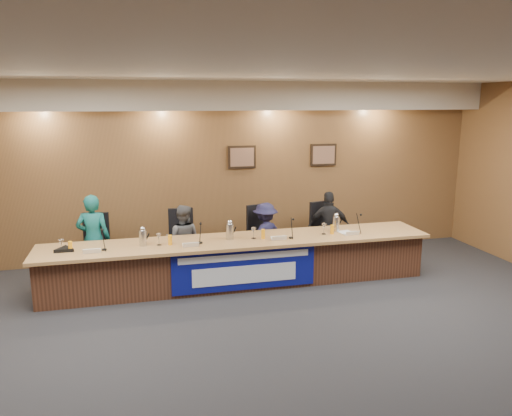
% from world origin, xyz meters
% --- Properties ---
extents(floor, '(10.00, 10.00, 0.00)m').
position_xyz_m(floor, '(0.00, 0.00, 0.00)').
color(floor, '#232325').
rests_on(floor, ground).
extents(ceiling, '(10.00, 8.00, 0.04)m').
position_xyz_m(ceiling, '(0.00, 0.00, 3.20)').
color(ceiling, silver).
rests_on(ceiling, wall_back).
extents(wall_back, '(10.00, 0.04, 3.20)m').
position_xyz_m(wall_back, '(0.00, 4.00, 1.60)').
color(wall_back, brown).
rests_on(wall_back, floor).
extents(soffit, '(10.00, 0.50, 0.50)m').
position_xyz_m(soffit, '(0.00, 3.75, 2.95)').
color(soffit, beige).
rests_on(soffit, wall_back).
extents(dais_body, '(6.00, 0.80, 0.70)m').
position_xyz_m(dais_body, '(0.00, 2.40, 0.35)').
color(dais_body, '#492819').
rests_on(dais_body, floor).
extents(dais_top, '(6.10, 0.95, 0.05)m').
position_xyz_m(dais_top, '(0.00, 2.35, 0.72)').
color(dais_top, '#A47543').
rests_on(dais_top, dais_body).
extents(banner, '(2.20, 0.02, 0.65)m').
position_xyz_m(banner, '(0.00, 1.99, 0.38)').
color(banner, navy).
rests_on(banner, dais_body).
extents(banner_text_upper, '(2.00, 0.01, 0.10)m').
position_xyz_m(banner_text_upper, '(0.00, 1.97, 0.58)').
color(banner_text_upper, silver).
rests_on(banner_text_upper, banner).
extents(banner_text_lower, '(1.60, 0.01, 0.28)m').
position_xyz_m(banner_text_lower, '(0.00, 1.97, 0.30)').
color(banner_text_lower, silver).
rests_on(banner_text_lower, banner).
extents(wall_photo_left, '(0.52, 0.04, 0.42)m').
position_xyz_m(wall_photo_left, '(0.40, 3.97, 1.85)').
color(wall_photo_left, black).
rests_on(wall_photo_left, wall_back).
extents(wall_photo_right, '(0.52, 0.04, 0.42)m').
position_xyz_m(wall_photo_right, '(2.00, 3.97, 1.85)').
color(wall_photo_right, black).
rests_on(wall_photo_right, wall_back).
extents(panelist_a, '(0.56, 0.41, 1.44)m').
position_xyz_m(panelist_a, '(-2.23, 3.04, 0.72)').
color(panelist_a, '#125957').
rests_on(panelist_a, floor).
extents(panelist_b, '(0.70, 0.62, 1.20)m').
position_xyz_m(panelist_b, '(-0.81, 3.04, 0.60)').
color(panelist_b, '#4D4E52').
rests_on(panelist_b, floor).
extents(panelist_c, '(0.86, 0.69, 1.16)m').
position_xyz_m(panelist_c, '(0.60, 3.04, 0.58)').
color(panelist_c, '#1B1A3B').
rests_on(panelist_c, floor).
extents(panelist_d, '(0.81, 0.46, 1.31)m').
position_xyz_m(panelist_d, '(1.78, 3.04, 0.65)').
color(panelist_d, black).
rests_on(panelist_d, floor).
extents(office_chair_a, '(0.54, 0.54, 0.08)m').
position_xyz_m(office_chair_a, '(-2.23, 3.14, 0.48)').
color(office_chair_a, black).
rests_on(office_chair_a, floor).
extents(office_chair_b, '(0.49, 0.49, 0.08)m').
position_xyz_m(office_chair_b, '(-0.81, 3.14, 0.48)').
color(office_chair_b, black).
rests_on(office_chair_b, floor).
extents(office_chair_c, '(0.60, 0.60, 0.08)m').
position_xyz_m(office_chair_c, '(0.60, 3.14, 0.48)').
color(office_chair_c, black).
rests_on(office_chair_c, floor).
extents(office_chair_d, '(0.59, 0.59, 0.08)m').
position_xyz_m(office_chair_d, '(1.78, 3.14, 0.48)').
color(office_chair_d, black).
rests_on(office_chair_d, floor).
extents(nameplate_a, '(0.24, 0.08, 0.10)m').
position_xyz_m(nameplate_a, '(-2.19, 2.12, 0.80)').
color(nameplate_a, white).
rests_on(nameplate_a, dais_top).
extents(microphone_a, '(0.07, 0.07, 0.02)m').
position_xyz_m(microphone_a, '(-2.02, 2.25, 0.76)').
color(microphone_a, black).
rests_on(microphone_a, dais_top).
extents(juice_glass_a, '(0.06, 0.06, 0.15)m').
position_xyz_m(juice_glass_a, '(-2.49, 2.30, 0.82)').
color(juice_glass_a, '#FFA214').
rests_on(juice_glass_a, dais_top).
extents(water_glass_a, '(0.08, 0.08, 0.18)m').
position_xyz_m(water_glass_a, '(-2.61, 2.33, 0.84)').
color(water_glass_a, silver).
rests_on(water_glass_a, dais_top).
extents(nameplate_b, '(0.24, 0.08, 0.10)m').
position_xyz_m(nameplate_b, '(-0.78, 2.10, 0.80)').
color(nameplate_b, white).
rests_on(nameplate_b, dais_top).
extents(microphone_b, '(0.07, 0.07, 0.02)m').
position_xyz_m(microphone_b, '(-0.63, 2.27, 0.76)').
color(microphone_b, black).
rests_on(microphone_b, dais_top).
extents(juice_glass_b, '(0.06, 0.06, 0.15)m').
position_xyz_m(juice_glass_b, '(-1.08, 2.30, 0.82)').
color(juice_glass_b, '#FFA214').
rests_on(juice_glass_b, dais_top).
extents(water_glass_b, '(0.08, 0.08, 0.18)m').
position_xyz_m(water_glass_b, '(-1.24, 2.32, 0.84)').
color(water_glass_b, silver).
rests_on(water_glass_b, dais_top).
extents(nameplate_c, '(0.24, 0.08, 0.10)m').
position_xyz_m(nameplate_c, '(0.59, 2.14, 0.80)').
color(nameplate_c, white).
rests_on(nameplate_c, dais_top).
extents(microphone_c, '(0.07, 0.07, 0.02)m').
position_xyz_m(microphone_c, '(0.80, 2.21, 0.76)').
color(microphone_c, black).
rests_on(microphone_c, dais_top).
extents(juice_glass_c, '(0.06, 0.06, 0.15)m').
position_xyz_m(juice_glass_c, '(0.37, 2.30, 0.82)').
color(juice_glass_c, '#FFA214').
rests_on(juice_glass_c, dais_top).
extents(water_glass_c, '(0.08, 0.08, 0.18)m').
position_xyz_m(water_glass_c, '(0.22, 2.33, 0.84)').
color(water_glass_c, silver).
rests_on(water_glass_c, dais_top).
extents(nameplate_d, '(0.24, 0.08, 0.10)m').
position_xyz_m(nameplate_d, '(1.81, 2.13, 0.80)').
color(nameplate_d, white).
rests_on(nameplate_d, dais_top).
extents(microphone_d, '(0.07, 0.07, 0.02)m').
position_xyz_m(microphone_d, '(1.95, 2.25, 0.76)').
color(microphone_d, black).
rests_on(microphone_d, dais_top).
extents(juice_glass_d, '(0.06, 0.06, 0.15)m').
position_xyz_m(juice_glass_d, '(1.52, 2.29, 0.82)').
color(juice_glass_d, '#FFA214').
rests_on(juice_glass_d, dais_top).
extents(water_glass_d, '(0.08, 0.08, 0.18)m').
position_xyz_m(water_glass_d, '(1.39, 2.31, 0.84)').
color(water_glass_d, silver).
rests_on(water_glass_d, dais_top).
extents(carafe_left, '(0.11, 0.11, 0.24)m').
position_xyz_m(carafe_left, '(-1.47, 2.35, 0.87)').
color(carafe_left, silver).
rests_on(carafe_left, dais_top).
extents(carafe_mid, '(0.12, 0.12, 0.25)m').
position_xyz_m(carafe_mid, '(-0.15, 2.38, 0.87)').
color(carafe_mid, silver).
rests_on(carafe_mid, dais_top).
extents(carafe_right, '(0.12, 0.12, 0.25)m').
position_xyz_m(carafe_right, '(1.64, 2.42, 0.88)').
color(carafe_right, silver).
rests_on(carafe_right, dais_top).
extents(speakerphone, '(0.32, 0.32, 0.05)m').
position_xyz_m(speakerphone, '(-2.58, 2.34, 0.78)').
color(speakerphone, black).
rests_on(speakerphone, dais_top).
extents(paper_stack, '(0.26, 0.33, 0.01)m').
position_xyz_m(paper_stack, '(1.79, 2.30, 0.75)').
color(paper_stack, white).
rests_on(paper_stack, dais_top).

